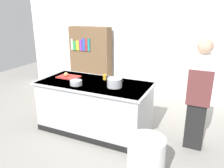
% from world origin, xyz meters
% --- Properties ---
extents(ground_plane, '(10.00, 10.00, 0.00)m').
position_xyz_m(ground_plane, '(0.00, 0.00, 0.00)').
color(ground_plane, '#9E9991').
extents(back_wall, '(6.40, 0.12, 3.00)m').
position_xyz_m(back_wall, '(0.00, 2.10, 1.50)').
color(back_wall, white).
rests_on(back_wall, ground_plane).
extents(counter_island, '(1.98, 0.98, 0.90)m').
position_xyz_m(counter_island, '(0.00, -0.00, 0.47)').
color(counter_island, '#B7BABF').
rests_on(counter_island, ground_plane).
extents(cutting_board, '(0.40, 0.28, 0.02)m').
position_xyz_m(cutting_board, '(-0.58, 0.08, 0.91)').
color(cutting_board, red).
rests_on(cutting_board, counter_island).
extents(onion, '(0.08, 0.08, 0.08)m').
position_xyz_m(onion, '(-0.63, 0.06, 0.96)').
color(onion, tan).
rests_on(onion, cutting_board).
extents(stock_pot, '(0.31, 0.24, 0.15)m').
position_xyz_m(stock_pot, '(0.42, -0.06, 0.97)').
color(stock_pot, '#B7BABF').
rests_on(stock_pot, counter_island).
extents(mixing_bowl, '(0.20, 0.20, 0.08)m').
position_xyz_m(mixing_bowl, '(-0.21, -0.24, 0.94)').
color(mixing_bowl, '#B7BABF').
rests_on(mixing_bowl, counter_island).
extents(juice_cup, '(0.07, 0.07, 0.10)m').
position_xyz_m(juice_cup, '(0.09, 0.23, 0.95)').
color(juice_cup, yellow).
rests_on(juice_cup, counter_island).
extents(trash_bin, '(0.48, 0.48, 0.59)m').
position_xyz_m(trash_bin, '(1.21, -0.84, 0.29)').
color(trash_bin, white).
rests_on(trash_bin, ground_plane).
extents(person_chef, '(0.38, 0.25, 1.72)m').
position_xyz_m(person_chef, '(1.69, 0.18, 0.91)').
color(person_chef, black).
rests_on(person_chef, ground_plane).
extents(bookshelf, '(1.10, 0.31, 1.70)m').
position_xyz_m(bookshelf, '(-1.11, 1.80, 0.85)').
color(bookshelf, brown).
rests_on(bookshelf, ground_plane).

